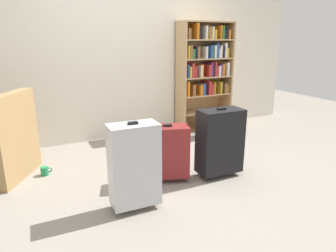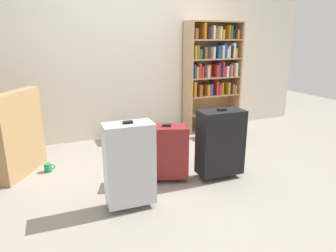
{
  "view_description": "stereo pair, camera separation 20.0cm",
  "coord_description": "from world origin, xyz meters",
  "px_view_note": "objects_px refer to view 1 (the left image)",
  "views": [
    {
      "loc": [
        -1.38,
        -2.57,
        1.43
      ],
      "look_at": [
        -0.05,
        0.13,
        0.55
      ],
      "focal_mm": 32.66,
      "sensor_mm": 36.0,
      "label": 1
    },
    {
      "loc": [
        -1.2,
        -2.65,
        1.43
      ],
      "look_at": [
        -0.05,
        0.13,
        0.55
      ],
      "focal_mm": 32.66,
      "sensor_mm": 36.0,
      "label": 2
    }
  ],
  "objects_px": {
    "suitcase_silver": "(134,165)",
    "suitcase_black": "(220,141)",
    "mug": "(45,171)",
    "storage_box": "(210,127)",
    "suitcase_dark_red": "(168,151)",
    "bookshelf": "(204,70)"
  },
  "relations": [
    {
      "from": "suitcase_silver",
      "to": "suitcase_black",
      "type": "xyz_separation_m",
      "value": [
        1.03,
        0.22,
        -0.02
      ]
    },
    {
      "from": "bookshelf",
      "to": "suitcase_black",
      "type": "distance_m",
      "value": 1.85
    },
    {
      "from": "storage_box",
      "to": "suitcase_dark_red",
      "type": "relative_size",
      "value": 0.63
    },
    {
      "from": "storage_box",
      "to": "suitcase_silver",
      "type": "relative_size",
      "value": 0.49
    },
    {
      "from": "bookshelf",
      "to": "suitcase_silver",
      "type": "relative_size",
      "value": 2.13
    },
    {
      "from": "bookshelf",
      "to": "suitcase_silver",
      "type": "height_order",
      "value": "bookshelf"
    },
    {
      "from": "storage_box",
      "to": "suitcase_black",
      "type": "xyz_separation_m",
      "value": [
        -0.68,
        -1.18,
        0.25
      ]
    },
    {
      "from": "mug",
      "to": "storage_box",
      "type": "height_order",
      "value": "storage_box"
    },
    {
      "from": "bookshelf",
      "to": "storage_box",
      "type": "distance_m",
      "value": 0.9
    },
    {
      "from": "storage_box",
      "to": "suitcase_silver",
      "type": "bearing_deg",
      "value": -140.71
    },
    {
      "from": "storage_box",
      "to": "suitcase_black",
      "type": "distance_m",
      "value": 1.38
    },
    {
      "from": "suitcase_silver",
      "to": "suitcase_black",
      "type": "relative_size",
      "value": 1.05
    },
    {
      "from": "bookshelf",
      "to": "suitcase_black",
      "type": "xyz_separation_m",
      "value": [
        -0.8,
        -1.58,
        -0.55
      ]
    },
    {
      "from": "mug",
      "to": "suitcase_silver",
      "type": "relative_size",
      "value": 0.15
    },
    {
      "from": "mug",
      "to": "storage_box",
      "type": "distance_m",
      "value": 2.38
    },
    {
      "from": "mug",
      "to": "suitcase_black",
      "type": "xyz_separation_m",
      "value": [
        1.67,
        -0.83,
        0.34
      ]
    },
    {
      "from": "mug",
      "to": "suitcase_black",
      "type": "height_order",
      "value": "suitcase_black"
    },
    {
      "from": "storage_box",
      "to": "bookshelf",
      "type": "bearing_deg",
      "value": 72.97
    },
    {
      "from": "storage_box",
      "to": "suitcase_black",
      "type": "bearing_deg",
      "value": -120.0
    },
    {
      "from": "suitcase_dark_red",
      "to": "suitcase_black",
      "type": "height_order",
      "value": "suitcase_black"
    },
    {
      "from": "bookshelf",
      "to": "suitcase_dark_red",
      "type": "height_order",
      "value": "bookshelf"
    },
    {
      "from": "bookshelf",
      "to": "suitcase_dark_red",
      "type": "bearing_deg",
      "value": -133.11
    }
  ]
}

